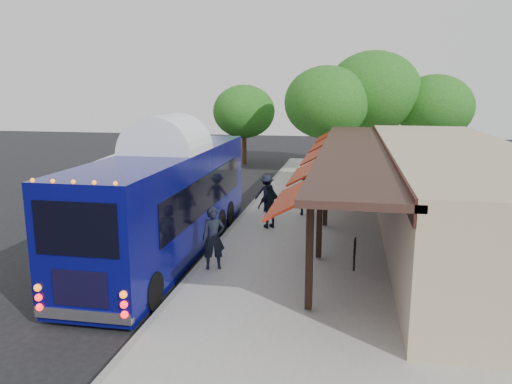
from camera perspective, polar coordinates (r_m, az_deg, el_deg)
The scene contains 15 objects.
ground at distance 17.47m, azimuth -5.44°, elevation -7.35°, with size 90.00×90.00×0.00m, color black.
sidewalk at distance 20.63m, azimuth 11.26°, elevation -4.30°, with size 10.00×40.00×0.15m, color #9E9B93.
curb at distance 21.13m, azimuth -2.31°, elevation -3.69°, with size 0.20×40.00×0.16m, color gray.
station_shelter at distance 20.55m, azimuth 20.92°, elevation 0.16°, with size 8.15×20.00×3.60m.
coach_bus at distance 17.52m, azimuth -9.98°, elevation -0.39°, with size 2.61×12.11×3.85m.
city_bus at distance 26.02m, azimuth -11.56°, elevation 2.28°, with size 3.30×10.41×2.75m.
ped_a at distance 15.63m, azimuth -4.87°, elevation -5.28°, with size 0.72×0.47×1.97m, color black.
ped_b at distance 22.26m, azimuth 5.68°, elevation -0.29°, with size 0.90×0.70×1.85m, color black.
ped_c at distance 20.11m, azimuth 1.62°, elevation -1.63°, with size 1.05×0.44×1.79m, color black.
ped_d at distance 22.84m, azimuth 1.25°, elevation -0.15°, with size 1.08×0.62×1.68m, color black.
sign_board at distance 15.74m, azimuth 11.20°, elevation -6.44°, with size 0.10×0.47×1.03m.
tree_left at distance 33.52m, azimuth 8.08°, elevation 10.09°, with size 5.60×5.60×7.17m.
tree_mid at distance 35.55m, azimuth 13.25°, elevation 11.11°, with size 6.42×6.42×8.22m.
tree_right at distance 36.33m, azimuth 19.72°, elevation 9.09°, with size 5.19×5.19×6.64m.
tree_far at distance 37.96m, azimuth -1.38°, elevation 9.17°, with size 4.67×4.67×5.97m.
Camera 1 is at (4.67, -15.84, 5.71)m, focal length 35.00 mm.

